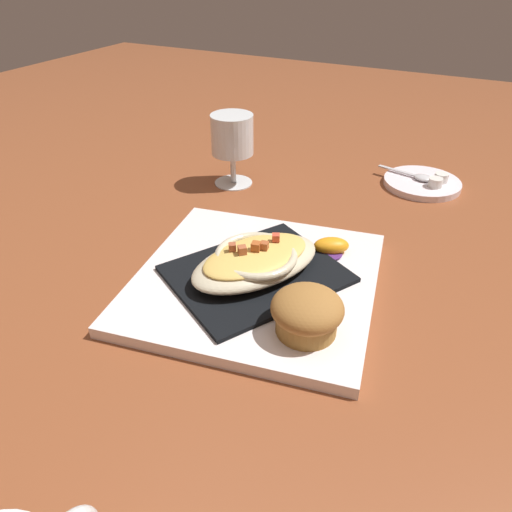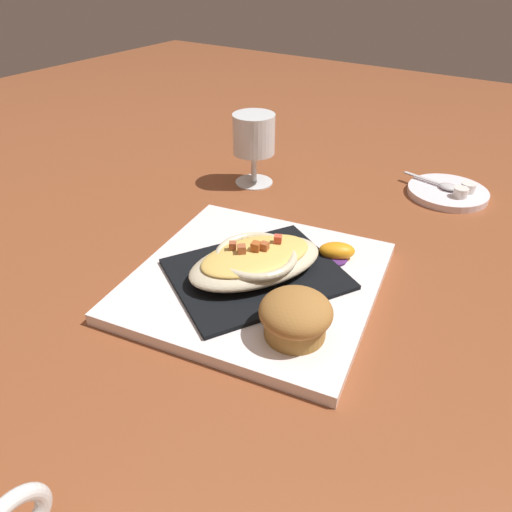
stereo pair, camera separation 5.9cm
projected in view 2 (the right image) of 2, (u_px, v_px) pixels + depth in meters
ground_plane at (256, 285)px, 0.62m from camera, size 2.60×2.60×0.00m
square_plate at (256, 281)px, 0.61m from camera, size 0.34×0.34×0.02m
folded_napkin at (256, 274)px, 0.61m from camera, size 0.25×0.26×0.01m
gratin_dish at (256, 260)px, 0.60m from camera, size 0.17×0.20×0.04m
muffin at (296, 316)px, 0.50m from camera, size 0.08×0.08×0.05m
orange_garnish at (335, 253)px, 0.64m from camera, size 0.06×0.06×0.02m
stemmed_glass at (254, 138)px, 0.83m from camera, size 0.07×0.07×0.13m
creamer_saucer at (447, 192)px, 0.83m from camera, size 0.14×0.14×0.01m
spoon at (445, 186)px, 0.83m from camera, size 0.10×0.04×0.01m
creamer_cup_0 at (461, 192)px, 0.80m from camera, size 0.02×0.02×0.02m
creamer_cup_1 at (468, 188)px, 0.81m from camera, size 0.02×0.02×0.02m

